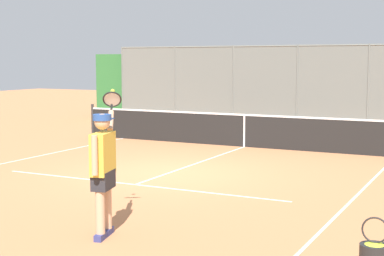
% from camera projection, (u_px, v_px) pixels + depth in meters
% --- Properties ---
extents(ground_plane, '(60.00, 60.00, 0.00)m').
position_uv_depth(ground_plane, '(169.00, 173.00, 13.24)').
color(ground_plane, '#C67A4C').
extents(court_line_markings, '(8.46, 10.82, 0.01)m').
position_uv_depth(court_line_markings, '(128.00, 187.00, 11.76)').
color(court_line_markings, white).
rests_on(court_line_markings, ground).
extents(fence_backdrop, '(18.20, 1.37, 3.07)m').
position_uv_depth(fence_backdrop, '(302.00, 91.00, 22.23)').
color(fence_backdrop, slate).
rests_on(fence_backdrop, ground).
extents(tennis_net, '(10.87, 0.09, 1.07)m').
position_uv_depth(tennis_net, '(244.00, 130.00, 17.21)').
color(tennis_net, '#2D2D2D').
rests_on(tennis_net, ground).
extents(tennis_player, '(0.73, 1.34, 2.06)m').
position_uv_depth(tennis_player, '(103.00, 164.00, 8.34)').
color(tennis_player, navy).
rests_on(tennis_player, ground).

